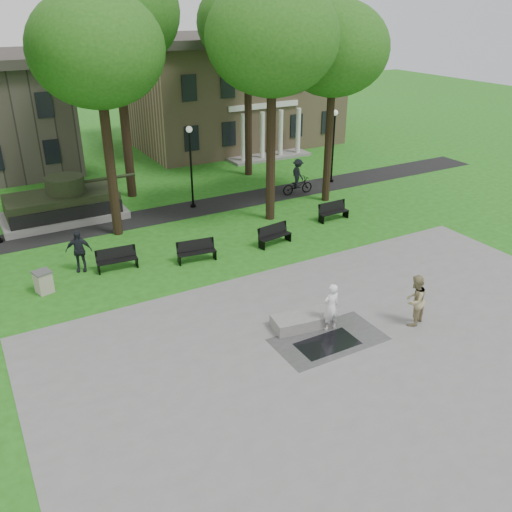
{
  "coord_description": "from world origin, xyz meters",
  "views": [
    {
      "loc": [
        -10.95,
        -15.66,
        10.98
      ],
      "look_at": [
        -1.03,
        2.02,
        1.4
      ],
      "focal_mm": 38.0,
      "sensor_mm": 36.0,
      "label": 1
    }
  ],
  "objects_px": {
    "friend_watching": "(415,300)",
    "park_bench_0": "(117,258)",
    "skateboarder": "(331,307)",
    "cyclist": "(298,180)",
    "concrete_block": "(302,321)",
    "trash_bin": "(43,282)"
  },
  "relations": [
    {
      "from": "concrete_block",
      "to": "friend_watching",
      "type": "relative_size",
      "value": 1.11
    },
    {
      "from": "skateboarder",
      "to": "trash_bin",
      "type": "relative_size",
      "value": 1.93
    },
    {
      "from": "park_bench_0",
      "to": "trash_bin",
      "type": "relative_size",
      "value": 1.91
    },
    {
      "from": "park_bench_0",
      "to": "skateboarder",
      "type": "bearing_deg",
      "value": -53.59
    },
    {
      "from": "concrete_block",
      "to": "cyclist",
      "type": "height_order",
      "value": "cyclist"
    },
    {
      "from": "friend_watching",
      "to": "cyclist",
      "type": "bearing_deg",
      "value": -127.15
    },
    {
      "from": "concrete_block",
      "to": "park_bench_0",
      "type": "relative_size",
      "value": 1.2
    },
    {
      "from": "concrete_block",
      "to": "friend_watching",
      "type": "bearing_deg",
      "value": -26.82
    },
    {
      "from": "skateboarder",
      "to": "trash_bin",
      "type": "bearing_deg",
      "value": -43.09
    },
    {
      "from": "cyclist",
      "to": "park_bench_0",
      "type": "xyz_separation_m",
      "value": [
        -12.86,
        -4.84,
        -0.38
      ]
    },
    {
      "from": "friend_watching",
      "to": "trash_bin",
      "type": "xyz_separation_m",
      "value": [
        -11.55,
        9.29,
        -0.53
      ]
    },
    {
      "from": "skateboarder",
      "to": "trash_bin",
      "type": "distance_m",
      "value": 11.84
    },
    {
      "from": "skateboarder",
      "to": "park_bench_0",
      "type": "relative_size",
      "value": 1.01
    },
    {
      "from": "skateboarder",
      "to": "friend_watching",
      "type": "distance_m",
      "value": 3.15
    },
    {
      "from": "concrete_block",
      "to": "park_bench_0",
      "type": "height_order",
      "value": "park_bench_0"
    },
    {
      "from": "friend_watching",
      "to": "cyclist",
      "type": "xyz_separation_m",
      "value": [
        4.57,
        14.77,
        -0.11
      ]
    },
    {
      "from": "friend_watching",
      "to": "skateboarder",
      "type": "bearing_deg",
      "value": -42.69
    },
    {
      "from": "friend_watching",
      "to": "park_bench_0",
      "type": "relative_size",
      "value": 1.09
    },
    {
      "from": "skateboarder",
      "to": "cyclist",
      "type": "bearing_deg",
      "value": -118.9
    },
    {
      "from": "friend_watching",
      "to": "concrete_block",
      "type": "bearing_deg",
      "value": -46.79
    },
    {
      "from": "concrete_block",
      "to": "trash_bin",
      "type": "bearing_deg",
      "value": 136.62
    },
    {
      "from": "friend_watching",
      "to": "cyclist",
      "type": "relative_size",
      "value": 0.9
    }
  ]
}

